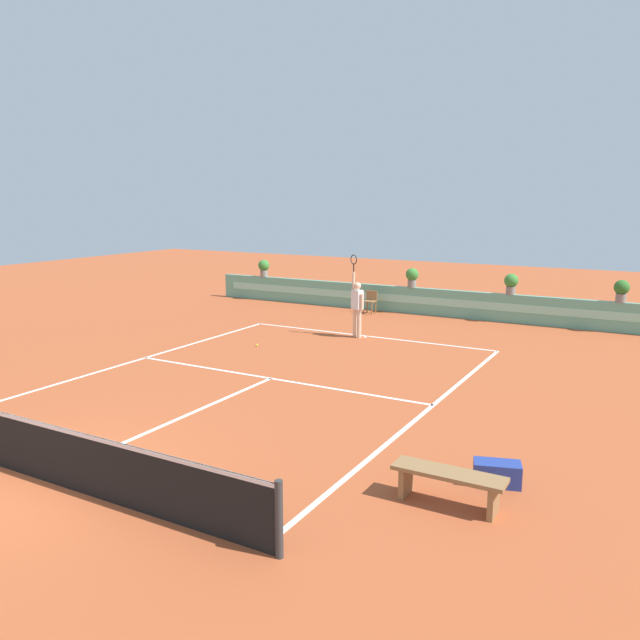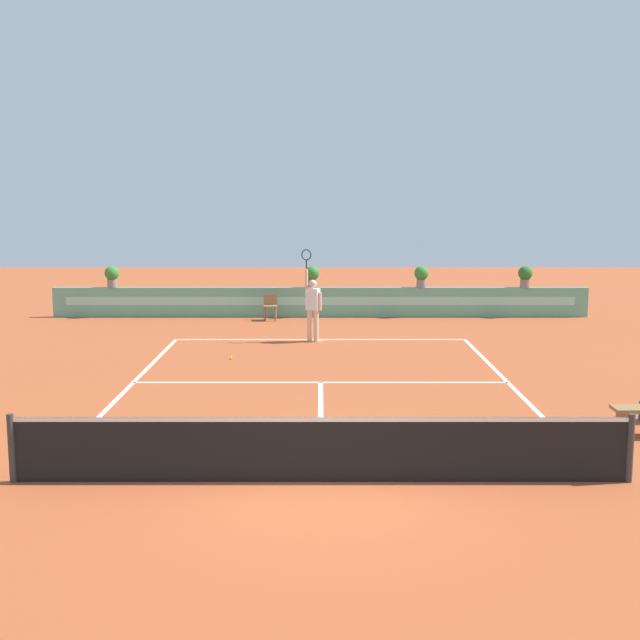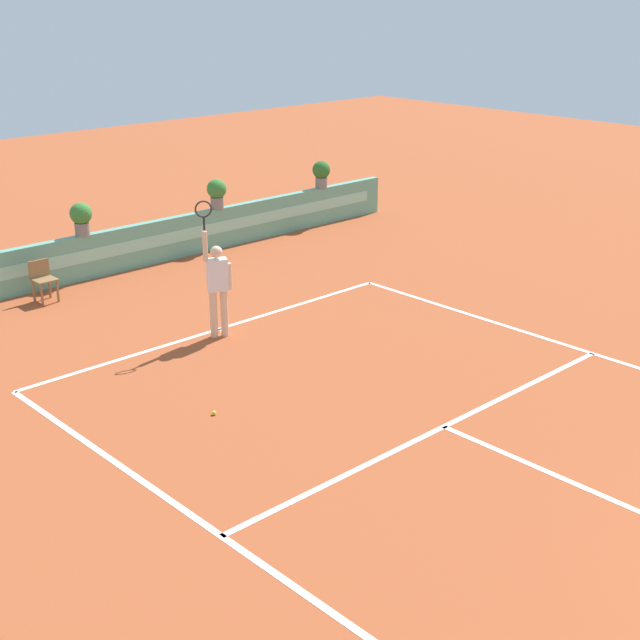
# 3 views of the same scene
# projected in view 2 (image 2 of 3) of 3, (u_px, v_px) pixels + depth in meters

# --- Properties ---
(ground_plane) EXTENTS (60.00, 60.00, 0.00)m
(ground_plane) POSITION_uv_depth(u_px,v_px,m) (323.00, 387.00, 17.88)
(ground_plane) COLOR #A84C28
(court_lines) EXTENTS (8.32, 11.94, 0.01)m
(court_lines) POSITION_uv_depth(u_px,v_px,m) (323.00, 379.00, 18.59)
(court_lines) COLOR white
(court_lines) RESTS_ON ground
(net) EXTENTS (8.92, 0.10, 1.00)m
(net) POSITION_uv_depth(u_px,v_px,m) (324.00, 447.00, 11.87)
(net) COLOR #333333
(net) RESTS_ON ground
(back_wall_barrier) EXTENTS (18.00, 0.21, 1.00)m
(back_wall_barrier) POSITION_uv_depth(u_px,v_px,m) (323.00, 302.00, 28.08)
(back_wall_barrier) COLOR #60A88E
(back_wall_barrier) RESTS_ON ground
(ball_kid_chair) EXTENTS (0.44, 0.44, 0.85)m
(ball_kid_chair) POSITION_uv_depth(u_px,v_px,m) (273.00, 306.00, 27.37)
(ball_kid_chair) COLOR olive
(ball_kid_chair) RESTS_ON ground
(tennis_player) EXTENTS (0.57, 0.35, 2.58)m
(tennis_player) POSITION_uv_depth(u_px,v_px,m) (316.00, 304.00, 23.25)
(tennis_player) COLOR beige
(tennis_player) RESTS_ON ground
(tennis_ball_near_baseline) EXTENTS (0.07, 0.07, 0.07)m
(tennis_ball_near_baseline) POSITION_uv_depth(u_px,v_px,m) (234.00, 358.00, 20.89)
(tennis_ball_near_baseline) COLOR #CCE033
(tennis_ball_near_baseline) RESTS_ON ground
(potted_plant_far_left) EXTENTS (0.48, 0.48, 0.72)m
(potted_plant_far_left) POSITION_uv_depth(u_px,v_px,m) (115.00, 275.00, 27.97)
(potted_plant_far_left) COLOR gray
(potted_plant_far_left) RESTS_ON back_wall_barrier
(potted_plant_far_right) EXTENTS (0.48, 0.48, 0.72)m
(potted_plant_far_right) POSITION_uv_depth(u_px,v_px,m) (528.00, 275.00, 27.92)
(potted_plant_far_right) COLOR gray
(potted_plant_far_right) RESTS_ON back_wall_barrier
(potted_plant_right) EXTENTS (0.48, 0.48, 0.72)m
(potted_plant_right) POSITION_uv_depth(u_px,v_px,m) (424.00, 275.00, 27.93)
(potted_plant_right) COLOR gray
(potted_plant_right) RESTS_ON back_wall_barrier
(potted_plant_centre) EXTENTS (0.48, 0.48, 0.72)m
(potted_plant_centre) POSITION_uv_depth(u_px,v_px,m) (315.00, 275.00, 27.95)
(potted_plant_centre) COLOR gray
(potted_plant_centre) RESTS_ON back_wall_barrier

